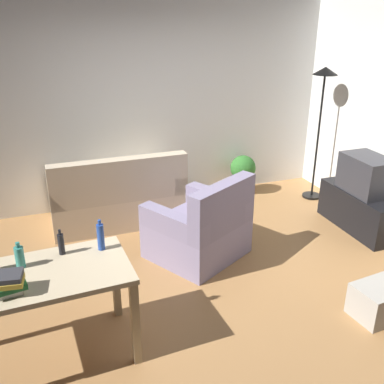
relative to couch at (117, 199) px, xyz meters
The scene contains 14 objects.
ground_plane 1.70m from the couch, 72.50° to the right, with size 5.20×4.40×0.02m, color #9E7042.
wall_rear 1.31m from the couch, 50.71° to the left, with size 5.20×0.10×2.70m, color white.
couch is the anchor object (origin of this frame).
tv_stand 2.99m from the couch, 22.90° to the right, with size 0.44×1.10×0.48m.
tv 3.01m from the couch, 22.88° to the right, with size 0.41×0.60×0.44m.
torchiere_lamp 2.97m from the couch, ahead, with size 0.32×0.32×1.81m.
desk 2.37m from the couch, 112.59° to the right, with size 1.24×0.76×0.76m.
potted_plant 1.90m from the couch, ahead, with size 0.36×0.36×0.57m.
armchair 1.33m from the couch, 58.92° to the right, with size 1.20×1.17×0.92m.
storage_box 3.18m from the couch, 55.12° to the right, with size 0.48×0.34×0.30m, color #A8A399.
bottle_tall 2.36m from the couch, 117.79° to the right, with size 0.07×0.07×0.20m.
bottle_dark 2.15m from the couch, 111.62° to the right, with size 0.05×0.05×0.21m.
bottle_blue 2.10m from the couch, 103.40° to the right, with size 0.06×0.06×0.26m.
book_stack 2.67m from the couch, 115.93° to the right, with size 0.26×0.19×0.15m.
Camera 1 is at (-1.32, -3.52, 2.55)m, focal length 41.84 mm.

